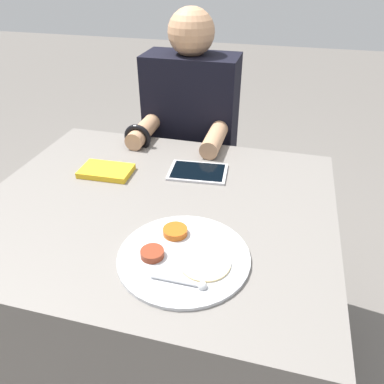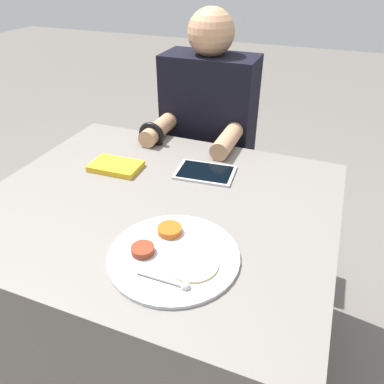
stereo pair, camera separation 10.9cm
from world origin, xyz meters
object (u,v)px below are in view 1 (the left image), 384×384
object	(u,v)px
red_notebook	(106,171)
person_diner	(191,156)
thali_tray	(183,256)
tablet_device	(198,172)

from	to	relation	value
red_notebook	person_diner	distance (m)	0.55
thali_tray	person_diner	size ratio (longest dim) A/B	0.28
person_diner	thali_tray	bearing A→B (deg)	-76.41
thali_tray	tablet_device	size ratio (longest dim) A/B	1.59
thali_tray	tablet_device	xyz separation A→B (m)	(-0.07, 0.43, -0.00)
thali_tray	red_notebook	distance (m)	0.51
thali_tray	red_notebook	world-z (taller)	thali_tray
thali_tray	tablet_device	bearing A→B (deg)	99.09
red_notebook	thali_tray	bearing A→B (deg)	-42.42
thali_tray	tablet_device	world-z (taller)	thali_tray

